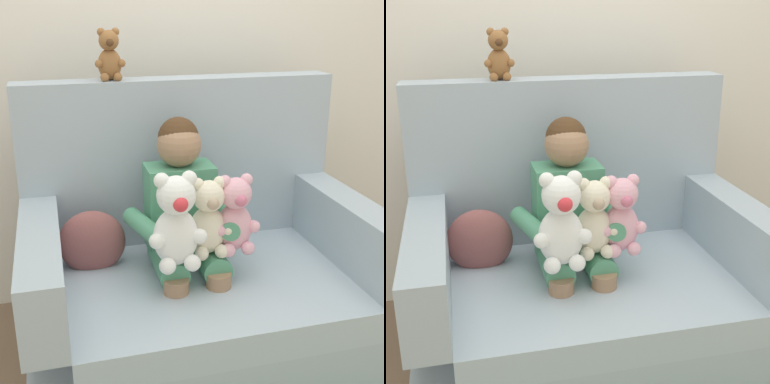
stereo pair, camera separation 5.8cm
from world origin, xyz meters
TOP-DOWN VIEW (x-y plane):
  - ground_plane at (0.00, 0.00)m, footprint 8.00×8.00m
  - back_wall at (0.00, 0.73)m, footprint 6.00×0.10m
  - armchair at (0.00, 0.06)m, footprint 1.32×0.89m
  - seated_child at (-0.06, 0.07)m, footprint 0.45×0.39m
  - plush_cream at (0.00, -0.07)m, footprint 0.18×0.14m
  - plush_white at (-0.13, -0.12)m, footprint 0.21×0.17m
  - plush_pink at (0.10, -0.06)m, footprint 0.18×0.14m
  - plush_brown_on_backrest at (-0.27, 0.37)m, footprint 0.12×0.10m
  - throw_pillow at (-0.40, 0.16)m, footprint 0.26×0.13m

SIDE VIEW (x-z plane):
  - ground_plane at x=0.00m, z-range 0.00..0.00m
  - armchair at x=0.00m, z-range -0.21..0.89m
  - throw_pillow at x=-0.40m, z-range 0.38..0.64m
  - seated_child at x=-0.06m, z-range 0.21..1.04m
  - plush_cream at x=0.00m, z-range 0.51..0.81m
  - plush_pink at x=0.10m, z-range 0.51..0.81m
  - plush_white at x=-0.13m, z-range 0.51..0.85m
  - plush_brown_on_backrest at x=-0.27m, z-range 1.10..1.30m
  - back_wall at x=0.00m, z-range 0.00..2.60m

